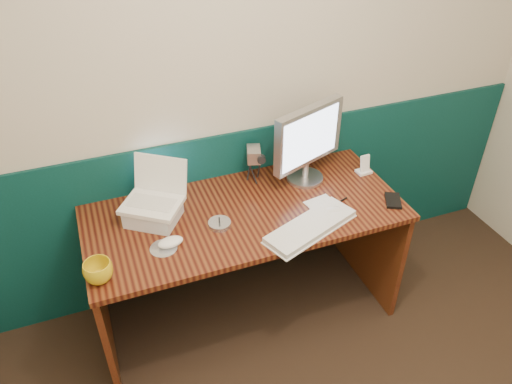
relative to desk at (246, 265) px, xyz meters
name	(u,v)px	position (x,y,z in m)	size (l,w,h in m)	color
back_wall	(248,86)	(0.15, 0.37, 0.88)	(3.50, 0.04, 2.50)	beige
wainscot	(249,204)	(0.15, 0.36, 0.12)	(3.48, 0.02, 1.00)	#07322E
desk	(246,265)	(0.00, 0.00, 0.00)	(1.60, 0.70, 0.75)	black
laptop_riser	(153,213)	(-0.44, 0.10, 0.42)	(0.24, 0.20, 0.08)	silver
laptop	(149,187)	(-0.44, 0.10, 0.57)	(0.27, 0.21, 0.23)	white
monitor	(307,143)	(0.40, 0.16, 0.60)	(0.45, 0.13, 0.45)	#B6B7BB
keyboard	(311,227)	(0.24, -0.24, 0.39)	(0.48, 0.16, 0.03)	white
mouse_right	(334,211)	(0.40, -0.18, 0.39)	(0.12, 0.07, 0.04)	silver
mouse_left	(170,242)	(-0.41, -0.12, 0.39)	(0.12, 0.07, 0.04)	white
mug	(98,272)	(-0.74, -0.23, 0.42)	(0.12, 0.12, 0.10)	gold
camcorder	(254,166)	(0.14, 0.24, 0.47)	(0.08, 0.12, 0.19)	#AEAFB3
cd_spindle	(220,224)	(-0.16, -0.06, 0.39)	(0.11, 0.11, 0.02)	#AEB4BF
cd_loose_a	(164,248)	(-0.44, -0.13, 0.38)	(0.13, 0.13, 0.00)	silver
pen	(337,203)	(0.46, -0.11, 0.38)	(0.01, 0.01, 0.15)	black
papers	(320,203)	(0.38, -0.07, 0.38)	(0.15, 0.10, 0.00)	white
dock	(364,172)	(0.74, 0.10, 0.38)	(0.08, 0.06, 0.02)	white
music_player	(365,163)	(0.74, 0.10, 0.44)	(0.06, 0.01, 0.10)	white
pda	(393,201)	(0.74, -0.20, 0.38)	(0.08, 0.13, 0.02)	black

